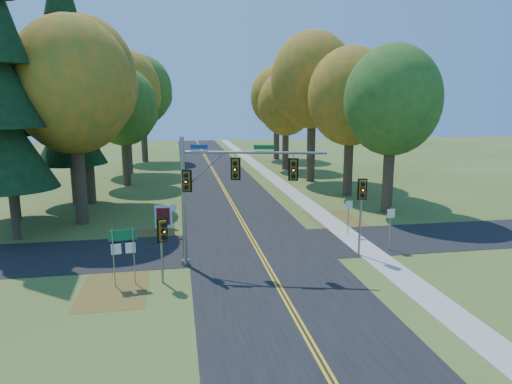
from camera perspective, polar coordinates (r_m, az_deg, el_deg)
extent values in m
plane|color=#41551E|center=(25.49, 0.76, -8.16)|extent=(160.00, 160.00, 0.00)
cube|color=black|center=(25.48, 0.76, -8.14)|extent=(8.00, 160.00, 0.02)
cube|color=black|center=(27.35, -0.02, -6.78)|extent=(60.00, 6.00, 0.02)
cube|color=gold|center=(25.46, 0.54, -8.12)|extent=(0.10, 160.00, 0.01)
cube|color=gold|center=(25.49, 0.99, -8.09)|extent=(0.10, 160.00, 0.01)
cube|color=#9E998E|center=(27.26, 13.78, -7.13)|extent=(1.60, 160.00, 0.06)
cube|color=brown|center=(28.96, -13.57, -6.08)|extent=(4.00, 6.00, 0.00)
cube|color=brown|center=(32.80, 10.57, -3.92)|extent=(3.50, 8.00, 0.00)
cube|color=brown|center=(22.49, -17.24, -11.36)|extent=(3.00, 5.00, 0.00)
cylinder|color=#38281C|center=(33.99, -21.22, 1.84)|extent=(0.86, 0.86, 6.75)
ellipsoid|color=orange|center=(33.63, -21.98, 12.27)|extent=(8.00, 8.00, 9.20)
sphere|color=orange|center=(34.52, -18.82, 11.10)|extent=(4.80, 4.80, 4.80)
sphere|color=orange|center=(33.20, -24.79, 13.47)|extent=(4.40, 4.40, 4.40)
cylinder|color=#38281C|center=(36.47, 16.20, 2.20)|extent=(0.83, 0.83, 6.08)
ellipsoid|color=#467725|center=(36.07, 16.68, 10.95)|extent=(7.20, 7.20, 8.28)
sphere|color=#467725|center=(37.69, 17.87, 9.78)|extent=(4.32, 4.32, 4.32)
sphere|color=#467725|center=(34.88, 15.39, 12.21)|extent=(3.96, 3.96, 3.96)
cylinder|color=#38281C|center=(40.78, -20.25, 3.81)|extent=(0.89, 0.89, 7.42)
ellipsoid|color=orange|center=(40.55, -20.90, 13.27)|extent=(8.60, 8.60, 9.89)
sphere|color=orange|center=(41.52, -18.10, 12.19)|extent=(5.16, 5.16, 5.16)
sphere|color=orange|center=(40.07, -23.40, 14.36)|extent=(4.73, 4.73, 4.73)
cylinder|color=#38281C|center=(42.38, 11.46, 3.76)|extent=(0.84, 0.84, 6.30)
ellipsoid|color=orange|center=(42.05, 11.77, 11.64)|extent=(7.60, 7.60, 8.74)
sphere|color=orange|center=(43.68, 13.06, 10.56)|extent=(4.56, 4.56, 4.56)
sphere|color=orange|center=(40.89, 10.44, 12.77)|extent=(4.18, 4.18, 4.18)
cylinder|color=#38281C|center=(48.63, -15.94, 4.08)|extent=(0.81, 0.81, 5.62)
ellipsoid|color=#467725|center=(48.31, -16.27, 10.20)|extent=(6.80, 6.80, 7.82)
sphere|color=#467725|center=(49.21, -14.51, 9.51)|extent=(4.08, 4.08, 4.08)
sphere|color=#467725|center=(47.77, -17.85, 10.93)|extent=(3.74, 3.74, 3.74)
cylinder|color=#38281C|center=(49.56, 6.90, 5.73)|extent=(0.90, 0.90, 7.65)
ellipsoid|color=orange|center=(49.40, 7.09, 13.73)|extent=(8.80, 8.80, 10.12)
sphere|color=orange|center=(51.15, 8.56, 12.61)|extent=(5.28, 5.28, 5.28)
sphere|color=orange|center=(48.18, 5.62, 14.88)|extent=(4.84, 4.84, 4.84)
cylinder|color=#38281C|center=(57.24, -15.71, 5.77)|extent=(0.87, 0.87, 6.98)
ellipsoid|color=orange|center=(57.04, -16.05, 12.14)|extent=(8.20, 8.20, 9.43)
sphere|color=orange|center=(58.11, -14.24, 11.39)|extent=(4.92, 4.92, 4.92)
sphere|color=orange|center=(56.42, -17.66, 12.90)|extent=(4.51, 4.51, 4.51)
cylinder|color=#38281C|center=(58.33, 3.70, 5.70)|extent=(0.82, 0.82, 5.85)
ellipsoid|color=orange|center=(58.07, 3.77, 10.99)|extent=(7.00, 7.00, 8.05)
sphere|color=orange|center=(59.43, 4.85, 10.30)|extent=(4.20, 4.20, 4.20)
sphere|color=orange|center=(57.11, 2.73, 11.70)|extent=(3.85, 3.85, 3.85)
cylinder|color=#38281C|center=(67.96, -13.81, 6.74)|extent=(0.88, 0.88, 7.20)
ellipsoid|color=#467725|center=(67.81, -14.07, 12.26)|extent=(8.40, 8.40, 9.66)
sphere|color=#467725|center=(68.96, -12.55, 11.60)|extent=(5.04, 5.04, 5.04)
sphere|color=#467725|center=(67.11, -15.44, 12.93)|extent=(4.62, 4.62, 4.62)
cylinder|color=#38281C|center=(68.96, 2.58, 6.83)|extent=(0.85, 0.85, 6.53)
ellipsoid|color=orange|center=(68.77, 2.63, 11.81)|extent=(7.80, 7.80, 8.97)
sphere|color=orange|center=(70.25, 3.68, 11.15)|extent=(4.68, 4.68, 4.68)
sphere|color=orange|center=(67.74, 1.62, 12.49)|extent=(4.29, 4.29, 4.29)
cylinder|color=#38281C|center=(32.01, -27.93, -2.45)|extent=(0.50, 0.50, 3.24)
cone|color=black|center=(31.39, -28.62, 5.03)|extent=(5.60, 5.60, 5.17)
cone|color=black|center=(31.30, -29.26, 11.75)|extent=(4.57, 4.57, 5.17)
cylinder|color=#38281C|center=(37.16, -27.78, -0.99)|extent=(0.50, 0.50, 2.88)
cone|color=black|center=(36.65, -28.31, 4.73)|extent=(5.60, 5.60, 4.59)
cone|color=black|center=(36.50, -28.79, 9.84)|extent=(4.57, 4.57, 4.59)
cone|color=black|center=(36.65, -29.28, 14.95)|extent=(3.55, 3.55, 4.59)
cylinder|color=#38281C|center=(41.09, -21.75, 0.93)|extent=(0.50, 0.50, 3.42)
cone|color=black|center=(40.60, -22.20, 7.11)|extent=(5.60, 5.60, 5.45)
cone|color=black|center=(40.57, -22.61, 12.59)|extent=(4.57, 4.57, 5.45)
cone|color=black|center=(40.92, -23.04, 18.03)|extent=(3.55, 3.55, 5.45)
cylinder|color=gray|center=(23.69, -9.03, -1.31)|extent=(0.21, 0.21, 6.75)
cylinder|color=gray|center=(24.58, -8.80, -8.68)|extent=(0.42, 0.42, 0.29)
cylinder|color=gray|center=(22.71, -0.28, 4.95)|extent=(7.04, 1.89, 0.13)
cylinder|color=gray|center=(23.17, -6.60, 2.60)|extent=(2.13, 0.61, 1.99)
cylinder|color=gray|center=(22.82, -2.58, 4.53)|extent=(0.04, 0.04, 0.35)
cube|color=#72590C|center=(22.91, -2.57, 2.91)|extent=(0.39, 0.36, 0.96)
cube|color=black|center=(22.91, -2.57, 2.91)|extent=(0.49, 0.15, 1.14)
sphere|color=orange|center=(22.69, -2.63, 2.83)|extent=(0.17, 0.17, 0.17)
cylinder|color=black|center=(22.65, -2.64, 3.60)|extent=(0.26, 0.21, 0.23)
cylinder|color=black|center=(22.69, -2.63, 2.83)|extent=(0.26, 0.21, 0.23)
cylinder|color=black|center=(22.73, -2.63, 2.06)|extent=(0.26, 0.21, 0.23)
cylinder|color=gray|center=(22.67, 4.72, 4.46)|extent=(0.04, 0.04, 0.35)
cube|color=#72590C|center=(22.75, 4.69, 2.82)|extent=(0.39, 0.36, 0.96)
cube|color=black|center=(22.75, 4.69, 2.82)|extent=(0.49, 0.15, 1.14)
sphere|color=orange|center=(22.53, 4.70, 2.74)|extent=(0.17, 0.17, 0.17)
cylinder|color=black|center=(22.49, 4.71, 3.52)|extent=(0.26, 0.21, 0.23)
cylinder|color=black|center=(22.53, 4.70, 2.74)|extent=(0.26, 0.21, 0.23)
cylinder|color=black|center=(22.58, 4.68, 1.97)|extent=(0.26, 0.21, 0.23)
cube|color=#72590C|center=(23.28, -8.62, 1.39)|extent=(0.39, 0.36, 0.96)
cube|color=black|center=(23.28, -8.62, 1.39)|extent=(0.49, 0.15, 1.14)
sphere|color=orange|center=(23.06, -8.74, 1.29)|extent=(0.17, 0.17, 0.17)
cylinder|color=black|center=(23.01, -8.76, 2.05)|extent=(0.26, 0.21, 0.23)
cylinder|color=black|center=(23.06, -8.74, 1.29)|extent=(0.26, 0.21, 0.23)
cylinder|color=black|center=(23.12, -8.71, 0.54)|extent=(0.26, 0.21, 0.23)
cube|color=navy|center=(23.06, -7.14, 5.64)|extent=(0.85, 0.25, 0.21)
cube|color=#0C5926|center=(22.65, 1.06, 5.62)|extent=(1.04, 0.30, 0.21)
cylinder|color=gray|center=(25.75, 12.92, -3.21)|extent=(0.12, 0.12, 4.33)
cube|color=#72590C|center=(25.19, 13.14, 0.35)|extent=(0.40, 0.37, 0.98)
cube|color=black|center=(25.19, 13.14, 0.35)|extent=(0.50, 0.17, 1.16)
sphere|color=orange|center=(24.97, 13.20, 0.26)|extent=(0.18, 0.18, 0.18)
cylinder|color=black|center=(24.91, 13.24, 0.97)|extent=(0.27, 0.22, 0.24)
cylinder|color=black|center=(24.97, 13.20, 0.26)|extent=(0.27, 0.22, 0.24)
cylinder|color=black|center=(25.03, 13.17, -0.45)|extent=(0.27, 0.22, 0.24)
cylinder|color=gray|center=(22.01, -11.71, -7.27)|extent=(0.12, 0.12, 3.12)
cube|color=#72590C|center=(21.51, -11.64, -4.72)|extent=(0.41, 0.39, 0.97)
cube|color=black|center=(21.51, -11.64, -4.72)|extent=(0.49, 0.20, 1.15)
sphere|color=orange|center=(21.30, -11.45, -4.86)|extent=(0.18, 0.18, 0.18)
cylinder|color=black|center=(21.22, -11.48, -4.05)|extent=(0.27, 0.23, 0.23)
cylinder|color=black|center=(21.30, -11.45, -4.86)|extent=(0.27, 0.23, 0.23)
cylinder|color=black|center=(21.39, -11.42, -5.67)|extent=(0.27, 0.23, 0.23)
cylinder|color=gray|center=(22.20, -17.38, -7.90)|extent=(0.05, 0.05, 2.74)
cylinder|color=gray|center=(22.23, -15.01, -7.74)|extent=(0.05, 0.05, 2.74)
cube|color=#0D5D34|center=(21.93, -16.34, -5.20)|extent=(1.27, 0.23, 0.50)
cube|color=silver|center=(21.93, -16.34, -5.20)|extent=(1.08, 0.17, 0.07)
cube|color=silver|center=(22.11, -17.09, -6.84)|extent=(0.46, 0.11, 0.50)
cube|color=black|center=(22.02, -17.13, -6.10)|extent=(0.45, 0.08, 0.09)
cube|color=silver|center=(22.13, -15.42, -6.73)|extent=(0.46, 0.11, 0.50)
cube|color=black|center=(22.04, -15.46, -5.99)|extent=(0.45, 0.08, 0.09)
cube|color=silver|center=(31.58, -11.50, -3.06)|extent=(1.17, 0.27, 1.60)
cube|color=maroon|center=(31.49, -11.52, -3.02)|extent=(0.89, 0.10, 1.16)
cube|color=silver|center=(31.81, -12.25, -4.23)|extent=(0.08, 0.08, 0.27)
cube|color=silver|center=(31.70, -10.65, -4.22)|extent=(0.08, 0.08, 0.27)
cylinder|color=gray|center=(29.65, 11.46, -3.19)|extent=(0.05, 0.05, 2.39)
cube|color=silver|center=(29.44, 11.54, -1.56)|extent=(0.46, 0.04, 0.49)
cylinder|color=gray|center=(27.45, 16.40, -4.45)|extent=(0.06, 0.06, 2.52)
cube|color=silver|center=(27.20, 16.53, -2.60)|extent=(0.48, 0.10, 0.52)
cylinder|color=gray|center=(29.66, -10.27, -3.41)|extent=(0.05, 0.05, 2.13)
cube|color=silver|center=(29.46, -10.31, -1.96)|extent=(0.41, 0.09, 0.43)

